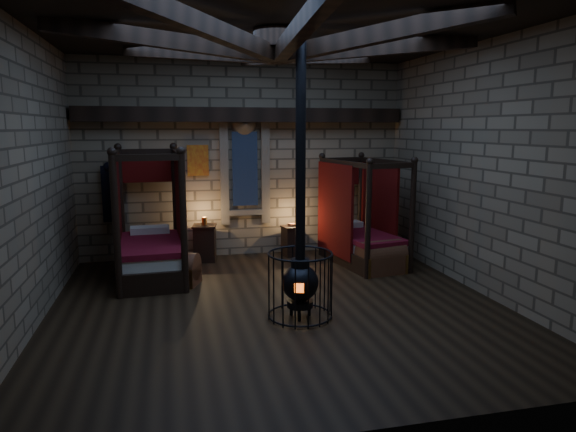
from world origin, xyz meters
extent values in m
cube|color=black|center=(0.00, 0.00, 0.00)|extent=(7.00, 7.00, 0.01)
cube|color=#847054|center=(0.00, 3.50, 2.10)|extent=(7.00, 0.02, 4.20)
cube|color=#847054|center=(0.00, -3.50, 2.10)|extent=(7.00, 0.02, 4.20)
cube|color=#847054|center=(-3.50, 0.00, 2.10)|extent=(0.02, 7.00, 4.20)
cube|color=#847054|center=(3.50, 0.00, 2.10)|extent=(0.02, 7.00, 4.20)
cube|color=black|center=(0.00, 0.00, 4.20)|extent=(7.00, 7.00, 0.01)
cube|color=black|center=(0.00, 3.32, 3.05)|extent=(6.86, 0.35, 0.30)
cylinder|color=black|center=(0.00, 0.00, 4.05)|extent=(0.70, 0.70, 0.25)
cube|color=black|center=(0.00, 3.45, 1.90)|extent=(0.55, 0.04, 1.60)
cube|color=maroon|center=(-1.00, 3.46, 2.10)|extent=(0.45, 0.03, 0.65)
cube|color=black|center=(-2.80, 3.34, 1.45)|extent=(0.30, 0.10, 1.15)
cube|color=black|center=(2.80, 3.34, 1.45)|extent=(0.30, 0.10, 1.15)
cube|color=black|center=(-1.99, 2.07, 0.19)|extent=(1.26, 2.29, 0.39)
cube|color=beige|center=(-1.99, 2.07, 0.49)|extent=(1.13, 2.11, 0.24)
cube|color=maroon|center=(-1.99, 2.07, 0.64)|extent=(1.19, 2.16, 0.11)
cube|color=beige|center=(-2.03, 2.88, 0.75)|extent=(0.77, 0.41, 0.15)
cube|color=#570A07|center=(-2.04, 3.17, 1.99)|extent=(1.18, 0.11, 0.59)
cylinder|color=black|center=(-2.47, 0.97, 1.18)|extent=(0.12, 0.12, 2.36)
cylinder|color=black|center=(-2.57, 3.12, 1.18)|extent=(0.12, 0.12, 2.36)
cylinder|color=black|center=(-1.40, 1.02, 1.18)|extent=(0.12, 0.12, 2.36)
cylinder|color=black|center=(-1.50, 3.17, 1.18)|extent=(0.12, 0.12, 2.36)
cube|color=#570A07|center=(-2.57, 2.36, 1.24)|extent=(0.14, 1.61, 2.10)
cube|color=#570A07|center=(-1.43, 2.42, 1.24)|extent=(0.14, 1.61, 2.10)
cube|color=black|center=(2.25, 2.15, 0.18)|extent=(1.37, 2.17, 0.35)
cube|color=beige|center=(2.25, 2.15, 0.45)|extent=(1.23, 2.00, 0.21)
cube|color=maroon|center=(2.25, 2.15, 0.58)|extent=(1.29, 2.04, 0.10)
cube|color=beige|center=(2.13, 2.88, 0.68)|extent=(0.73, 0.45, 0.14)
cube|color=#570A07|center=(2.09, 3.14, 1.80)|extent=(1.06, 0.22, 0.54)
cylinder|color=black|center=(1.93, 1.11, 1.07)|extent=(0.11, 0.11, 2.14)
cylinder|color=black|center=(1.61, 3.03, 1.07)|extent=(0.11, 0.11, 2.14)
cylinder|color=black|center=(2.89, 1.27, 1.07)|extent=(0.11, 0.11, 2.14)
cylinder|color=black|center=(2.57, 3.19, 1.07)|extent=(0.11, 0.11, 2.14)
cube|color=#570A07|center=(1.69, 2.35, 1.12)|extent=(0.30, 1.45, 1.90)
cube|color=#570A07|center=(2.71, 2.52, 1.12)|extent=(0.30, 1.45, 1.90)
cube|color=brown|center=(-1.56, 1.55, 0.17)|extent=(0.94, 0.77, 0.34)
cylinder|color=brown|center=(-1.56, 1.55, 0.34)|extent=(0.94, 0.77, 0.50)
cube|color=olive|center=(-1.91, 1.69, 0.17)|extent=(0.24, 0.50, 0.36)
cube|color=olive|center=(-1.21, 1.41, 0.17)|extent=(0.24, 0.50, 0.36)
cube|color=brown|center=(2.33, 1.39, 0.18)|extent=(0.96, 0.66, 0.37)
cylinder|color=brown|center=(2.33, 1.39, 0.37)|extent=(0.96, 0.66, 0.54)
cube|color=olive|center=(1.92, 1.33, 0.18)|extent=(0.13, 0.56, 0.39)
cube|color=olive|center=(2.74, 1.45, 0.18)|extent=(0.13, 0.56, 0.39)
cube|color=black|center=(-0.93, 3.08, 0.37)|extent=(0.50, 0.49, 0.73)
cube|color=black|center=(-0.93, 3.08, 0.75)|extent=(0.55, 0.54, 0.04)
cylinder|color=olive|center=(-0.93, 3.08, 0.86)|extent=(0.10, 0.10, 0.17)
cube|color=black|center=(0.97, 3.09, 0.31)|extent=(0.44, 0.42, 0.63)
cube|color=black|center=(0.97, 3.09, 0.65)|extent=(0.48, 0.47, 0.04)
cube|color=brown|center=(0.97, 3.09, 0.70)|extent=(0.18, 0.15, 0.04)
cylinder|color=black|center=(0.21, -0.55, 0.21)|extent=(0.39, 0.39, 0.10)
sphere|color=black|center=(0.21, -0.55, 0.54)|extent=(0.55, 0.55, 0.55)
cylinder|color=black|center=(0.21, -0.55, 0.83)|extent=(0.27, 0.27, 0.14)
cube|color=#FF5914|center=(0.13, -0.80, 0.54)|extent=(0.14, 0.06, 0.14)
cylinder|color=black|center=(0.21, -0.55, 2.46)|extent=(0.15, 0.15, 3.17)
torus|color=black|center=(0.21, -0.55, 0.04)|extent=(0.97, 0.97, 0.03)
torus|color=black|center=(0.21, -0.55, 0.98)|extent=(0.97, 0.97, 0.03)
camera|label=1|loc=(-1.60, -7.59, 2.79)|focal=32.00mm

